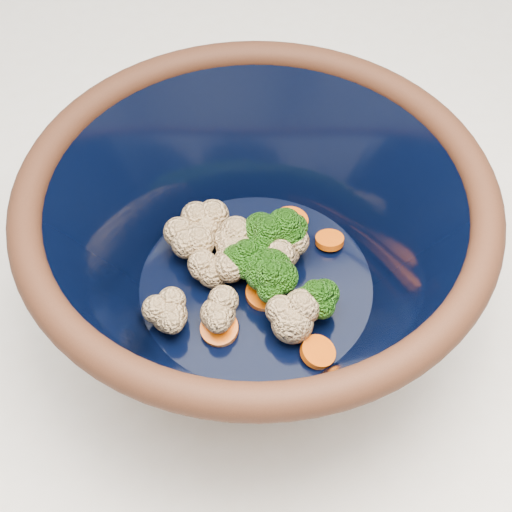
# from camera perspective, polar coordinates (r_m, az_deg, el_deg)

# --- Properties ---
(counter) EXTENTS (1.20, 1.20, 0.90)m
(counter) POSITION_cam_1_polar(r_m,az_deg,el_deg) (1.04, 0.81, -18.19)
(counter) COLOR white
(counter) RESTS_ON ground
(mixing_bowl) EXTENTS (0.41, 0.41, 0.16)m
(mixing_bowl) POSITION_cam_1_polar(r_m,az_deg,el_deg) (0.57, 0.00, 0.95)
(mixing_bowl) COLOR black
(mixing_bowl) RESTS_ON counter
(vegetable_pile) EXTENTS (0.19, 0.17, 0.05)m
(vegetable_pile) POSITION_cam_1_polar(r_m,az_deg,el_deg) (0.59, -0.03, -0.49)
(vegetable_pile) COLOR #608442
(vegetable_pile) RESTS_ON mixing_bowl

